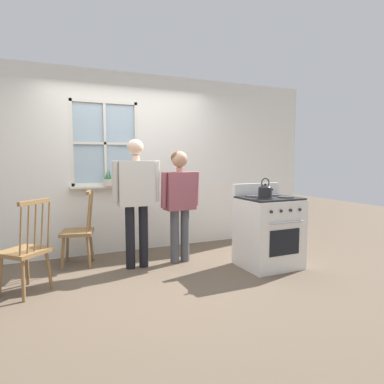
# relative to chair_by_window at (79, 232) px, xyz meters

# --- Properties ---
(ground_plane) EXTENTS (16.00, 16.00, 0.00)m
(ground_plane) POSITION_rel_chair_by_window_xyz_m (0.79, -0.94, -0.45)
(ground_plane) COLOR brown
(wall_back) EXTENTS (6.40, 0.16, 2.70)m
(wall_back) POSITION_rel_chair_by_window_xyz_m (0.81, 0.46, 0.88)
(wall_back) COLOR silver
(wall_back) RESTS_ON ground_plane
(chair_by_window) EXTENTS (0.49, 0.50, 1.01)m
(chair_by_window) POSITION_rel_chair_by_window_xyz_m (0.00, 0.00, 0.00)
(chair_by_window) COLOR olive
(chair_by_window) RESTS_ON ground_plane
(chair_near_wall) EXTENTS (0.58, 0.58, 1.01)m
(chair_near_wall) POSITION_rel_chair_by_window_xyz_m (-0.62, -0.77, 0.00)
(chair_near_wall) COLOR olive
(chair_near_wall) RESTS_ON ground_plane
(person_elderly_left) EXTENTS (0.61, 0.23, 1.67)m
(person_elderly_left) POSITION_rel_chair_by_window_xyz_m (0.68, -0.42, 0.57)
(person_elderly_left) COLOR black
(person_elderly_left) RESTS_ON ground_plane
(person_teen_center) EXTENTS (0.57, 0.25, 1.52)m
(person_teen_center) POSITION_rel_chair_by_window_xyz_m (1.28, -0.43, 0.49)
(person_teen_center) COLOR #4C4C51
(person_teen_center) RESTS_ON ground_plane
(stove) EXTENTS (0.73, 0.68, 1.08)m
(stove) POSITION_rel_chair_by_window_xyz_m (2.27, -1.09, 0.02)
(stove) COLOR white
(stove) RESTS_ON ground_plane
(kettle) EXTENTS (0.21, 0.17, 0.25)m
(kettle) POSITION_rel_chair_by_window_xyz_m (2.10, -1.22, 0.57)
(kettle) COLOR black
(kettle) RESTS_ON stove
(potted_plant) EXTENTS (0.16, 0.16, 0.24)m
(potted_plant) POSITION_rel_chair_by_window_xyz_m (0.47, 0.37, 0.64)
(potted_plant) COLOR beige
(potted_plant) RESTS_ON wall_back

